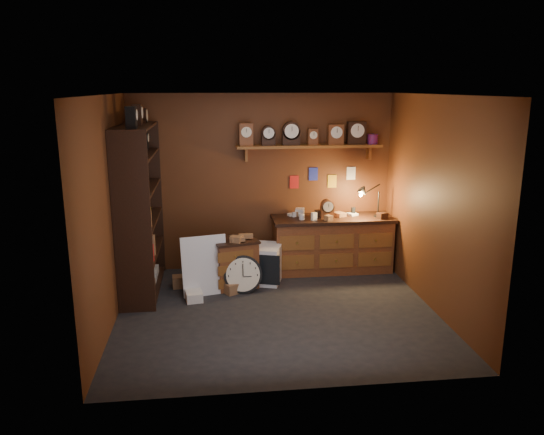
{
  "coord_description": "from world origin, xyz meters",
  "views": [
    {
      "loc": [
        -0.8,
        -6.22,
        2.79
      ],
      "look_at": [
        -0.02,
        0.35,
        1.15
      ],
      "focal_mm": 35.0,
      "sensor_mm": 36.0,
      "label": 1
    }
  ],
  "objects_px": {
    "shelving_unit": "(137,203)",
    "workbench": "(332,241)",
    "low_cabinet": "(235,260)",
    "big_round_clock": "(243,274)"
  },
  "relations": [
    {
      "from": "low_cabinet",
      "to": "big_round_clock",
      "type": "xyz_separation_m",
      "value": [
        0.09,
        -0.27,
        -0.12
      ]
    },
    {
      "from": "shelving_unit",
      "to": "workbench",
      "type": "xyz_separation_m",
      "value": [
        2.84,
        0.49,
        -0.78
      ]
    },
    {
      "from": "workbench",
      "to": "big_round_clock",
      "type": "bearing_deg",
      "value": -151.89
    },
    {
      "from": "low_cabinet",
      "to": "workbench",
      "type": "bearing_deg",
      "value": 3.51
    },
    {
      "from": "workbench",
      "to": "big_round_clock",
      "type": "distance_m",
      "value": 1.64
    },
    {
      "from": "low_cabinet",
      "to": "big_round_clock",
      "type": "height_order",
      "value": "low_cabinet"
    },
    {
      "from": "big_round_clock",
      "to": "low_cabinet",
      "type": "bearing_deg",
      "value": 109.69
    },
    {
      "from": "workbench",
      "to": "big_round_clock",
      "type": "xyz_separation_m",
      "value": [
        -1.44,
        -0.77,
        -0.21
      ]
    },
    {
      "from": "workbench",
      "to": "low_cabinet",
      "type": "relative_size",
      "value": 2.36
    },
    {
      "from": "shelving_unit",
      "to": "big_round_clock",
      "type": "distance_m",
      "value": 1.74
    }
  ]
}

